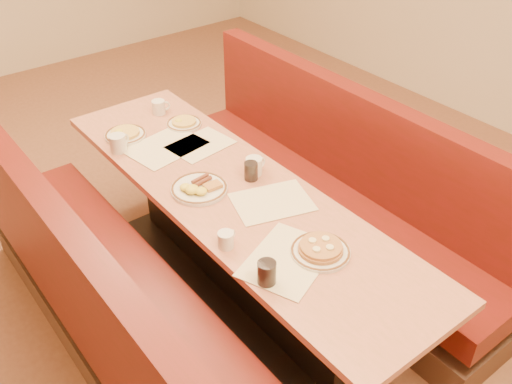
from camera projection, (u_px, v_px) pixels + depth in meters
ground at (236, 295)px, 3.35m from camera, size 8.00×8.00×0.00m
diner_table at (235, 247)px, 3.13m from camera, size 0.70×2.50×0.75m
booth_left at (113, 309)px, 2.77m from camera, size 0.55×2.50×1.05m
booth_right at (331, 200)px, 3.51m from camera, size 0.55×2.50×1.05m
placemat_near_left at (288, 259)px, 2.48m from camera, size 0.50×0.45×0.00m
placemat_near_right at (272, 202)px, 2.83m from camera, size 0.45×0.39×0.00m
placemat_far_left at (166, 147)px, 3.27m from camera, size 0.46×0.38×0.00m
placemat_far_right at (200, 145)px, 3.28m from camera, size 0.38×0.30×0.00m
pancake_plate at (321, 250)px, 2.51m from camera, size 0.27×0.27×0.06m
eggs_plate at (199, 188)px, 2.90m from camera, size 0.29×0.29×0.06m
extra_plate_mid at (184, 123)px, 3.47m from camera, size 0.21×0.21×0.04m
extra_plate_far at (125, 134)px, 3.36m from camera, size 0.24×0.24×0.05m
coffee_mug_a at (254, 166)px, 3.02m from camera, size 0.13×0.09×0.09m
coffee_mug_b at (226, 239)px, 2.54m from camera, size 0.10×0.07×0.08m
coffee_mug_c at (159, 107)px, 3.58m from camera, size 0.12×0.08×0.09m
coffee_mug_d at (118, 143)px, 3.21m from camera, size 0.13×0.09×0.10m
soda_tumbler_near at (267, 273)px, 2.34m from camera, size 0.08×0.08×0.11m
soda_tumbler_mid at (251, 171)px, 2.97m from camera, size 0.07×0.07×0.10m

